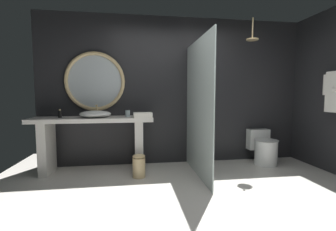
{
  "coord_description": "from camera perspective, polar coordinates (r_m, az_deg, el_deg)",
  "views": [
    {
      "loc": [
        -0.79,
        -2.31,
        1.24
      ],
      "look_at": [
        -0.32,
        0.86,
        0.95
      ],
      "focal_mm": 25.07,
      "sensor_mm": 36.0,
      "label": 1
    }
  ],
  "objects": [
    {
      "name": "round_wall_mirror",
      "position": [
        4.17,
        -17.34,
        7.91
      ],
      "size": [
        1.0,
        0.06,
        1.0
      ],
      "color": "#D6B77F"
    },
    {
      "name": "ground_plane",
      "position": [
        2.73,
        10.08,
        -21.9
      ],
      "size": [
        5.76,
        5.76,
        0.0
      ],
      "primitive_type": "plane",
      "color": "silver"
    },
    {
      "name": "tumbler_cup",
      "position": [
        3.88,
        -9.78,
        0.48
      ],
      "size": [
        0.08,
        0.08,
        0.11
      ],
      "primitive_type": "cylinder",
      "color": "silver",
      "rests_on": "vanity_counter"
    },
    {
      "name": "vanity_counter",
      "position": [
        3.97,
        -17.59,
        -4.64
      ],
      "size": [
        1.88,
        0.55,
        0.88
      ],
      "color": "silver",
      "rests_on": "ground_plane"
    },
    {
      "name": "vessel_sink",
      "position": [
        3.89,
        -17.26,
        0.36
      ],
      "size": [
        0.49,
        0.4,
        0.2
      ],
      "color": "white",
      "rests_on": "vanity_counter"
    },
    {
      "name": "toilet",
      "position": [
        4.58,
        22.23,
        -7.37
      ],
      "size": [
        0.4,
        0.59,
        0.6
      ],
      "color": "white",
      "rests_on": "ground_plane"
    },
    {
      "name": "shower_glass_panel",
      "position": [
        3.58,
        7.35,
        1.75
      ],
      "size": [
        0.02,
        1.44,
        2.06
      ],
      "primitive_type": "cube",
      "color": "silver",
      "rests_on": "ground_plane"
    },
    {
      "name": "rain_shower_head",
      "position": [
        4.31,
        19.83,
        17.47
      ],
      "size": [
        0.2,
        0.2,
        0.36
      ],
      "color": "#D6B77F"
    },
    {
      "name": "back_wall_panel",
      "position": [
        4.28,
        2.24,
        5.91
      ],
      "size": [
        4.8,
        0.1,
        2.6
      ],
      "primitive_type": "cube",
      "color": "#232326",
      "rests_on": "ground_plane"
    },
    {
      "name": "soap_dispenser",
      "position": [
        4.05,
        -24.81,
        0.35
      ],
      "size": [
        0.06,
        0.06,
        0.13
      ],
      "color": "black",
      "rests_on": "vanity_counter"
    },
    {
      "name": "waste_bin",
      "position": [
        3.62,
        -7.09,
        -12.0
      ],
      "size": [
        0.19,
        0.19,
        0.35
      ],
      "color": "#D6B77F",
      "rests_on": "ground_plane"
    },
    {
      "name": "folded_hand_towel",
      "position": [
        3.7,
        -6.17,
        0.1
      ],
      "size": [
        0.3,
        0.21,
        0.08
      ],
      "primitive_type": "cube",
      "rotation": [
        0.0,
        0.0,
        0.05
      ],
      "color": "silver",
      "rests_on": "vanity_counter"
    }
  ]
}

